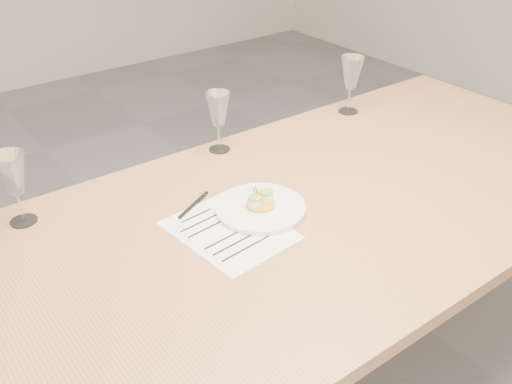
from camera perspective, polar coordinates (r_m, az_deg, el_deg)
dining_table at (r=1.60m, az=2.90°, el=-4.27°), size 2.40×1.00×0.75m
dinner_plate at (r=1.57m, az=0.45°, el=-1.50°), size 0.25×0.25×0.07m
recipe_sheet at (r=1.50m, az=-2.69°, el=-3.83°), size 0.28×0.34×0.00m
ballpoint_pen at (r=1.60m, az=-6.26°, el=-1.26°), size 0.14×0.08×0.01m
wine_glass_0 at (r=1.58m, az=-23.18°, el=1.54°), size 0.08×0.08×0.20m
wine_glass_1 at (r=1.84m, az=-3.80°, el=8.13°), size 0.08×0.08×0.20m
wine_glass_2 at (r=2.16m, az=9.52°, el=11.59°), size 0.09×0.09×0.21m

